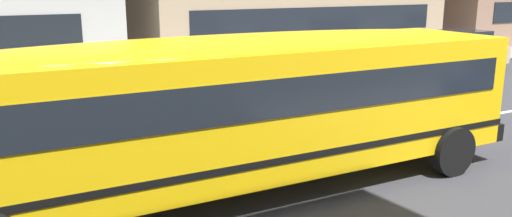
% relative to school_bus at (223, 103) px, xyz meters
% --- Properties ---
extents(ground_plane, '(400.00, 400.00, 0.00)m').
position_rel_school_bus_xyz_m(ground_plane, '(0.40, 1.54, -1.60)').
color(ground_plane, '#38383D').
extents(sidewalk_far, '(120.00, 3.00, 0.01)m').
position_rel_school_bus_xyz_m(sidewalk_far, '(0.40, 9.69, -1.59)').
color(sidewalk_far, gray).
rests_on(sidewalk_far, ground_plane).
extents(lane_centreline, '(110.00, 0.16, 0.01)m').
position_rel_school_bus_xyz_m(lane_centreline, '(0.40, 1.54, -1.59)').
color(lane_centreline, silver).
rests_on(lane_centreline, ground_plane).
extents(school_bus, '(12.03, 2.86, 2.69)m').
position_rel_school_bus_xyz_m(school_bus, '(0.00, 0.00, 0.00)').
color(school_bus, yellow).
rests_on(school_bus, ground_plane).
extents(parked_car_beige_by_hydrant, '(3.93, 1.94, 1.64)m').
position_rel_school_bus_xyz_m(parked_car_beige_by_hydrant, '(13.56, 7.00, -0.75)').
color(parked_car_beige_by_hydrant, '#C1B28E').
rests_on(parked_car_beige_by_hydrant, ground_plane).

